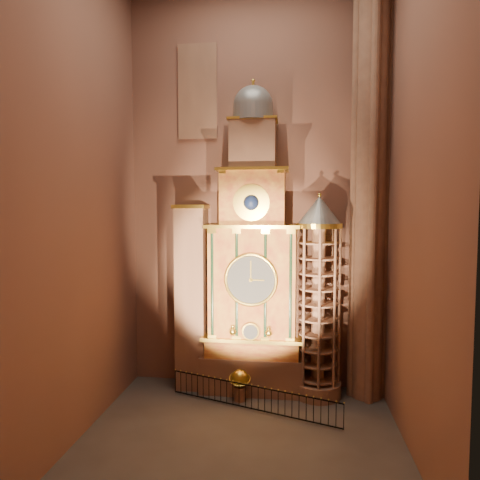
# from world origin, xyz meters

# --- Properties ---
(floor) EXTENTS (14.00, 14.00, 0.00)m
(floor) POSITION_xyz_m (0.00, 0.00, 0.00)
(floor) COLOR #383330
(floor) RESTS_ON ground
(wall_back) EXTENTS (22.00, 0.00, 22.00)m
(wall_back) POSITION_xyz_m (0.00, 6.00, 11.00)
(wall_back) COLOR brown
(wall_back) RESTS_ON floor
(wall_left) EXTENTS (0.00, 22.00, 22.00)m
(wall_left) POSITION_xyz_m (-7.00, 0.00, 11.00)
(wall_left) COLOR brown
(wall_left) RESTS_ON floor
(wall_right) EXTENTS (0.00, 22.00, 22.00)m
(wall_right) POSITION_xyz_m (7.00, 0.00, 11.00)
(wall_right) COLOR brown
(wall_right) RESTS_ON floor
(astronomical_clock) EXTENTS (5.60, 2.41, 16.70)m
(astronomical_clock) POSITION_xyz_m (0.00, 4.96, 6.68)
(astronomical_clock) COLOR #8C634C
(astronomical_clock) RESTS_ON floor
(portrait_tower) EXTENTS (1.80, 1.60, 10.20)m
(portrait_tower) POSITION_xyz_m (-3.40, 4.98, 5.15)
(portrait_tower) COLOR #8C634C
(portrait_tower) RESTS_ON floor
(stair_turret) EXTENTS (2.50, 2.50, 10.80)m
(stair_turret) POSITION_xyz_m (3.50, 4.70, 5.27)
(stair_turret) COLOR #8C634C
(stair_turret) RESTS_ON floor
(gothic_pier) EXTENTS (2.04, 2.04, 22.00)m
(gothic_pier) POSITION_xyz_m (6.10, 5.00, 11.00)
(gothic_pier) COLOR #8C634C
(gothic_pier) RESTS_ON floor
(stained_glass_window) EXTENTS (2.20, 0.14, 5.20)m
(stained_glass_window) POSITION_xyz_m (-3.20, 5.92, 16.50)
(stained_glass_window) COLOR navy
(stained_glass_window) RESTS_ON wall_back
(celestial_globe) EXTENTS (1.26, 1.21, 1.63)m
(celestial_globe) POSITION_xyz_m (-0.53, 3.60, 0.98)
(celestial_globe) COLOR #8C634C
(celestial_globe) RESTS_ON floor
(iron_railing) EXTENTS (8.60, 2.96, 1.22)m
(iron_railing) POSITION_xyz_m (0.20, 2.54, 0.66)
(iron_railing) COLOR black
(iron_railing) RESTS_ON floor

